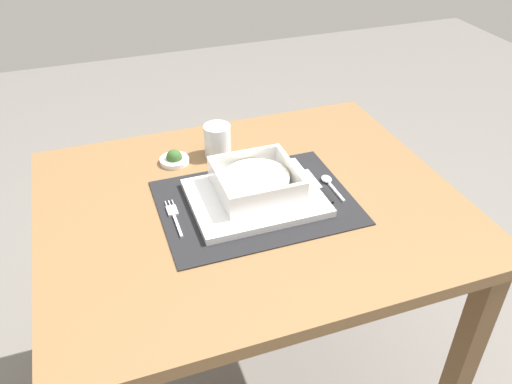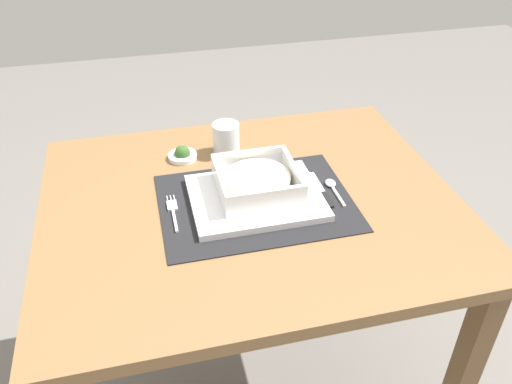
{
  "view_description": "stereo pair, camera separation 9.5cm",
  "coord_description": "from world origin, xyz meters",
  "px_view_note": "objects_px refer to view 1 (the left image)",
  "views": [
    {
      "loc": [
        -0.31,
        -0.91,
        1.44
      ],
      "look_at": [
        0.01,
        -0.01,
        0.77
      ],
      "focal_mm": 36.76,
      "sensor_mm": 36.0,
      "label": 1
    },
    {
      "loc": [
        -0.22,
        -0.93,
        1.44
      ],
      "look_at": [
        0.01,
        -0.01,
        0.77
      ],
      "focal_mm": 36.76,
      "sensor_mm": 36.0,
      "label": 2
    }
  ],
  "objects_px": {
    "fork": "(174,215)",
    "butter_knife": "(320,188)",
    "porridge_bowl": "(256,182)",
    "spoon": "(328,181)",
    "condiment_saucer": "(174,159)",
    "dining_table": "(250,237)",
    "drinking_glass": "(218,142)"
  },
  "relations": [
    {
      "from": "porridge_bowl",
      "to": "spoon",
      "type": "height_order",
      "value": "porridge_bowl"
    },
    {
      "from": "porridge_bowl",
      "to": "butter_knife",
      "type": "bearing_deg",
      "value": -9.06
    },
    {
      "from": "porridge_bowl",
      "to": "condiment_saucer",
      "type": "height_order",
      "value": "porridge_bowl"
    },
    {
      "from": "porridge_bowl",
      "to": "condiment_saucer",
      "type": "xyz_separation_m",
      "value": [
        -0.14,
        0.21,
        -0.03
      ]
    },
    {
      "from": "fork",
      "to": "butter_knife",
      "type": "bearing_deg",
      "value": -3.09
    },
    {
      "from": "butter_knife",
      "to": "condiment_saucer",
      "type": "distance_m",
      "value": 0.37
    },
    {
      "from": "condiment_saucer",
      "to": "butter_knife",
      "type": "bearing_deg",
      "value": -38.49
    },
    {
      "from": "drinking_glass",
      "to": "condiment_saucer",
      "type": "height_order",
      "value": "drinking_glass"
    },
    {
      "from": "porridge_bowl",
      "to": "condiment_saucer",
      "type": "bearing_deg",
      "value": 124.59
    },
    {
      "from": "dining_table",
      "to": "fork",
      "type": "height_order",
      "value": "fork"
    },
    {
      "from": "fork",
      "to": "condiment_saucer",
      "type": "xyz_separation_m",
      "value": [
        0.05,
        0.22,
        0.01
      ]
    },
    {
      "from": "fork",
      "to": "spoon",
      "type": "relative_size",
      "value": 1.25
    },
    {
      "from": "fork",
      "to": "drinking_glass",
      "type": "relative_size",
      "value": 1.62
    },
    {
      "from": "butter_knife",
      "to": "dining_table",
      "type": "bearing_deg",
      "value": 176.56
    },
    {
      "from": "porridge_bowl",
      "to": "condiment_saucer",
      "type": "relative_size",
      "value": 2.41
    },
    {
      "from": "dining_table",
      "to": "spoon",
      "type": "xyz_separation_m",
      "value": [
        0.19,
        -0.0,
        0.12
      ]
    },
    {
      "from": "spoon",
      "to": "drinking_glass",
      "type": "height_order",
      "value": "drinking_glass"
    },
    {
      "from": "dining_table",
      "to": "fork",
      "type": "relative_size",
      "value": 7.0
    },
    {
      "from": "dining_table",
      "to": "drinking_glass",
      "type": "distance_m",
      "value": 0.26
    },
    {
      "from": "fork",
      "to": "drinking_glass",
      "type": "distance_m",
      "value": 0.28
    },
    {
      "from": "fork",
      "to": "dining_table",
      "type": "bearing_deg",
      "value": 0.18
    },
    {
      "from": "porridge_bowl",
      "to": "drinking_glass",
      "type": "bearing_deg",
      "value": 98.1
    },
    {
      "from": "dining_table",
      "to": "spoon",
      "type": "height_order",
      "value": "spoon"
    },
    {
      "from": "porridge_bowl",
      "to": "fork",
      "type": "xyz_separation_m",
      "value": [
        -0.19,
        -0.01,
        -0.04
      ]
    },
    {
      "from": "dining_table",
      "to": "porridge_bowl",
      "type": "distance_m",
      "value": 0.15
    },
    {
      "from": "dining_table",
      "to": "spoon",
      "type": "bearing_deg",
      "value": -0.3
    },
    {
      "from": "spoon",
      "to": "butter_knife",
      "type": "xyz_separation_m",
      "value": [
        -0.03,
        -0.02,
        -0.0
      ]
    },
    {
      "from": "porridge_bowl",
      "to": "spoon",
      "type": "relative_size",
      "value": 1.67
    },
    {
      "from": "spoon",
      "to": "condiment_saucer",
      "type": "bearing_deg",
      "value": 142.24
    },
    {
      "from": "butter_knife",
      "to": "condiment_saucer",
      "type": "xyz_separation_m",
      "value": [
        -0.29,
        0.23,
        0.0
      ]
    },
    {
      "from": "dining_table",
      "to": "porridge_bowl",
      "type": "relative_size",
      "value": 5.27
    },
    {
      "from": "porridge_bowl",
      "to": "condiment_saucer",
      "type": "distance_m",
      "value": 0.25
    }
  ]
}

